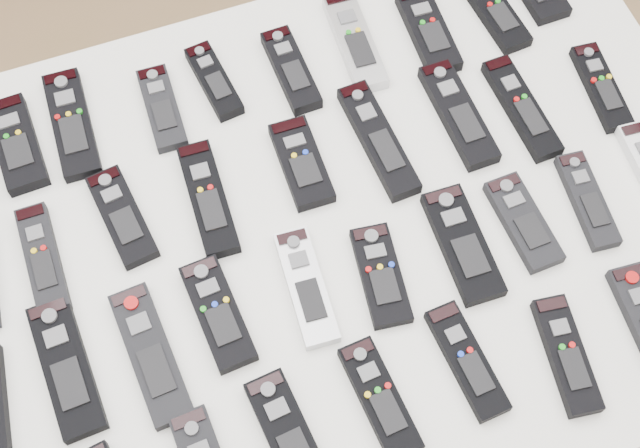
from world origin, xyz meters
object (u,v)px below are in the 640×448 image
object	(u,v)px
remote_11	(43,259)
remote_7	(428,31)
remote_14	(301,163)
remote_5	(291,70)
remote_15	(378,140)
remote_13	(208,199)
remote_22	(218,313)
remote_2	(72,124)
remote_3	(162,108)
remote_21	(151,355)
table	(320,247)
remote_35	(566,355)
remote_16	(458,114)
remote_27	(587,200)
remote_23	(306,287)
remote_34	(467,361)
remote_12	(122,217)
remote_24	(381,275)
remote_1	(17,144)
remote_33	(380,399)
remote_17	(521,108)
remote_6	(355,42)
remote_4	(214,81)
remote_20	(67,368)
remote_26	(523,222)
remote_32	(290,438)
remote_25	(463,244)
remote_18	(601,87)

from	to	relation	value
remote_11	remote_7	bearing A→B (deg)	15.47
remote_14	remote_5	bearing A→B (deg)	77.36
remote_11	remote_15	size ratio (longest dim) A/B	0.82
remote_13	remote_22	bearing A→B (deg)	-99.88
remote_2	remote_13	world-z (taller)	remote_13
remote_3	remote_21	world-z (taller)	remote_21
table	remote_35	size ratio (longest dim) A/B	7.56
remote_21	remote_16	bearing A→B (deg)	17.19
remote_2	remote_16	bearing A→B (deg)	-16.12
remote_13	remote_27	size ratio (longest dim) A/B	1.19
table	remote_23	size ratio (longest dim) A/B	7.09
remote_21	remote_34	world-z (taller)	same
remote_12	remote_34	distance (m)	0.54
remote_3	remote_11	bearing A→B (deg)	-138.02
remote_24	remote_35	world-z (taller)	remote_35
remote_5	remote_24	bearing A→B (deg)	-90.91
remote_1	remote_13	xyz separation A→B (m)	(0.25, -0.19, 0.00)
remote_11	remote_27	world-z (taller)	remote_11
remote_33	remote_21	bearing A→B (deg)	144.52
remote_17	remote_21	xyz separation A→B (m)	(-0.65, -0.19, -0.00)
remote_6	remote_16	bearing A→B (deg)	-58.34
table	remote_1	xyz separation A→B (m)	(-0.39, 0.29, 0.07)
remote_23	remote_13	bearing A→B (deg)	120.18
remote_17	remote_33	distance (m)	0.52
remote_24	remote_4	bearing A→B (deg)	114.71
remote_20	remote_35	xyz separation A→B (m)	(0.64, -0.22, 0.00)
remote_1	remote_3	xyz separation A→B (m)	(0.23, -0.01, -0.00)
remote_4	remote_20	size ratio (longest dim) A/B	0.72
remote_26	remote_15	bearing A→B (deg)	123.83
remote_5	remote_33	bearing A→B (deg)	-98.12
table	remote_2	size ratio (longest dim) A/B	6.47
remote_23	remote_16	bearing A→B (deg)	34.83
remote_6	remote_12	distance (m)	0.47
remote_2	remote_34	distance (m)	0.69
remote_33	remote_32	bearing A→B (deg)	179.50
remote_1	remote_5	size ratio (longest dim) A/B	1.04
remote_32	remote_1	bearing A→B (deg)	108.09
remote_3	remote_32	xyz separation A→B (m)	(0.02, -0.55, 0.00)
remote_5	remote_33	size ratio (longest dim) A/B	0.96
table	remote_22	bearing A→B (deg)	-156.46
remote_24	remote_35	xyz separation A→B (m)	(0.19, -0.20, 0.00)
remote_2	remote_5	bearing A→B (deg)	-1.10
remote_15	remote_24	distance (m)	0.22
remote_6	remote_25	bearing A→B (deg)	-84.58
remote_2	remote_17	distance (m)	0.70
remote_5	remote_21	xyz separation A→B (m)	(-0.33, -0.38, -0.00)
remote_21	remote_25	bearing A→B (deg)	-3.13
remote_6	remote_25	size ratio (longest dim) A/B	1.05
remote_1	remote_18	distance (m)	0.91
remote_15	remote_32	size ratio (longest dim) A/B	1.16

